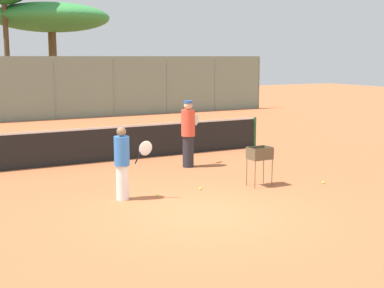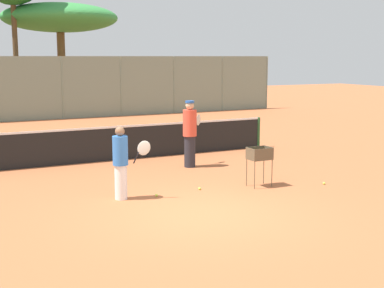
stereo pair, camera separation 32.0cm
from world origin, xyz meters
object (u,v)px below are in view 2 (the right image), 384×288
(player_red_cap, at_px, (190,133))
(tennis_net, at_px, (104,143))
(ball_cart, at_px, (259,157))
(player_white_outfit, at_px, (121,162))

(player_red_cap, bearing_deg, tennis_net, 98.81)
(player_red_cap, relative_size, ball_cart, 1.97)
(player_white_outfit, bearing_deg, ball_cart, 18.92)
(tennis_net, relative_size, ball_cart, 11.62)
(tennis_net, bearing_deg, player_red_cap, -44.71)
(tennis_net, height_order, player_white_outfit, player_white_outfit)
(tennis_net, xyz_separation_m, ball_cart, (2.42, -4.84, 0.19))
(player_white_outfit, height_order, player_red_cap, player_red_cap)
(player_white_outfit, bearing_deg, tennis_net, 102.64)
(player_red_cap, height_order, ball_cart, player_red_cap)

